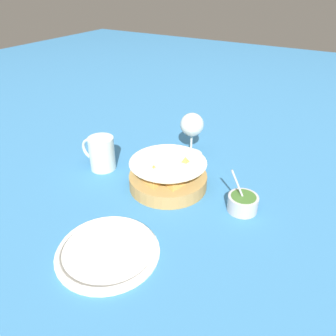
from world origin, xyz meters
name	(u,v)px	position (x,y,z in m)	size (l,w,h in m)	color
ground_plane	(184,184)	(0.00, 0.00, 0.00)	(4.00, 4.00, 0.00)	teal
food_basket	(168,175)	(0.03, 0.03, 0.04)	(0.21, 0.21, 0.09)	#B2894C
sauce_cup	(243,202)	(-0.17, 0.03, 0.02)	(0.07, 0.07, 0.10)	#B7B7BC
wine_glass	(192,126)	(0.06, -0.16, 0.09)	(0.07, 0.07, 0.14)	silver
beer_mug	(102,154)	(0.25, 0.05, 0.04)	(0.11, 0.07, 0.10)	silver
side_plate	(108,250)	(0.01, 0.30, 0.01)	(0.21, 0.21, 0.01)	white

